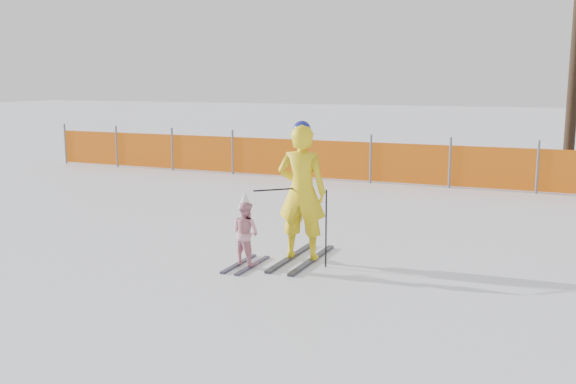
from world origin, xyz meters
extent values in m
plane|color=white|center=(0.00, 0.00, 0.00)|extent=(120.00, 120.00, 0.00)
cube|color=black|center=(0.05, 0.50, 0.02)|extent=(0.09, 1.66, 0.04)
cube|color=black|center=(0.39, 0.50, 0.02)|extent=(0.09, 1.66, 0.04)
imported|color=yellow|center=(0.22, 0.50, 1.02)|extent=(0.76, 0.55, 1.95)
sphere|color=navy|center=(0.22, 0.50, 1.92)|extent=(0.26, 0.26, 0.26)
cube|color=black|center=(-0.52, -0.09, 0.01)|extent=(0.09, 1.00, 0.03)
cube|color=black|center=(-0.30, -0.09, 0.01)|extent=(0.09, 1.00, 0.03)
imported|color=pink|center=(-0.41, -0.09, 0.48)|extent=(0.51, 0.44, 0.90)
cone|color=silver|center=(-0.41, -0.09, 0.96)|extent=(0.19, 0.19, 0.24)
cylinder|color=black|center=(0.67, 0.30, 0.55)|extent=(0.02, 0.02, 1.11)
cylinder|color=black|center=(-0.09, 0.21, 1.07)|extent=(0.46, 0.43, 0.02)
cylinder|color=#595960|center=(-10.87, 7.89, 0.62)|extent=(0.06, 0.06, 1.25)
cylinder|color=#595960|center=(-8.87, 7.89, 0.62)|extent=(0.06, 0.06, 1.25)
cylinder|color=#595960|center=(-6.87, 7.89, 0.62)|extent=(0.06, 0.06, 1.25)
cylinder|color=#595960|center=(-4.87, 7.89, 0.62)|extent=(0.06, 0.06, 1.25)
cylinder|color=#595960|center=(-2.87, 7.89, 0.62)|extent=(0.06, 0.06, 1.25)
cylinder|color=#595960|center=(-0.87, 7.89, 0.62)|extent=(0.06, 0.06, 1.25)
cylinder|color=#595960|center=(1.13, 7.89, 0.62)|extent=(0.06, 0.06, 1.25)
cylinder|color=#595960|center=(3.13, 7.89, 0.62)|extent=(0.06, 0.06, 1.25)
cube|color=orange|center=(-2.92, 7.89, 0.55)|extent=(15.89, 0.03, 1.00)
cylinder|color=black|center=(3.79, 11.15, 3.21)|extent=(0.29, 0.29, 6.42)
camera|label=1|loc=(3.63, -7.95, 2.60)|focal=40.00mm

